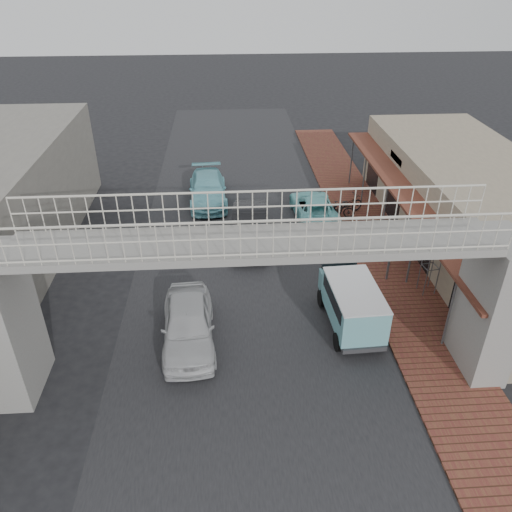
{
  "coord_description": "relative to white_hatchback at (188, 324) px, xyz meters",
  "views": [
    {
      "loc": [
        -0.78,
        -16.42,
        12.25
      ],
      "look_at": [
        0.36,
        0.8,
        1.8
      ],
      "focal_mm": 35.0,
      "sensor_mm": 36.0,
      "label": 1
    }
  ],
  "objects": [
    {
      "name": "motorcycle_near",
      "position": [
        8.11,
        9.98,
        -0.17
      ],
      "size": [
        2.06,
        1.44,
        1.03
      ],
      "primitive_type": "imported",
      "rotation": [
        0.0,
        0.0,
        2.01
      ],
      "color": "black",
      "rests_on": "sidewalk"
    },
    {
      "name": "sidewalk",
      "position": [
        8.8,
        5.14,
        -0.74
      ],
      "size": [
        3.0,
        40.0,
        0.1
      ],
      "primitive_type": "cube",
      "color": "brown",
      "rests_on": "ground"
    },
    {
      "name": "footbridge",
      "position": [
        2.3,
        -1.86,
        2.39
      ],
      "size": [
        16.4,
        2.4,
        6.34
      ],
      "color": "gray",
      "rests_on": "ground"
    },
    {
      "name": "motorcycle_far",
      "position": [
        7.6,
        9.48,
        -0.22
      ],
      "size": [
        1.63,
        0.74,
        0.94
      ],
      "primitive_type": "imported",
      "rotation": [
        0.0,
        0.0,
        1.38
      ],
      "color": "black",
      "rests_on": "sidewalk"
    },
    {
      "name": "road_strip",
      "position": [
        2.3,
        2.14,
        -0.78
      ],
      "size": [
        10.0,
        60.0,
        0.01
      ],
      "primitive_type": "cube",
      "color": "black",
      "rests_on": "ground"
    },
    {
      "name": "shophouse_row",
      "position": [
        13.27,
        6.14,
        1.22
      ],
      "size": [
        7.2,
        18.0,
        4.0
      ],
      "color": "gray",
      "rests_on": "ground"
    },
    {
      "name": "dark_sedan",
      "position": [
        2.66,
        7.28,
        0.03
      ],
      "size": [
        2.12,
        5.1,
        1.64
      ],
      "primitive_type": "imported",
      "rotation": [
        0.0,
        0.0,
        -0.08
      ],
      "color": "black",
      "rests_on": "ground"
    },
    {
      "name": "building_far_left",
      "position": [
        -8.7,
        8.14,
        1.71
      ],
      "size": [
        5.0,
        14.0,
        5.0
      ],
      "primitive_type": "cube",
      "color": "gray",
      "rests_on": "ground"
    },
    {
      "name": "angkot_far",
      "position": [
        0.51,
        12.24,
        -0.05
      ],
      "size": [
        2.3,
        5.18,
        1.48
      ],
      "primitive_type": "imported",
      "rotation": [
        0.0,
        0.0,
        0.05
      ],
      "color": "#7DCDD9",
      "rests_on": "ground"
    },
    {
      "name": "arrow_sign",
      "position": [
        9.14,
        3.33,
        1.73
      ],
      "size": [
        1.77,
        1.14,
        2.99
      ],
      "rotation": [
        0.0,
        0.0,
        -0.12
      ],
      "color": "#59595B",
      "rests_on": "sidewalk"
    },
    {
      "name": "white_hatchback",
      "position": [
        0.0,
        0.0,
        0.0
      ],
      "size": [
        2.12,
        4.73,
        1.58
      ],
      "primitive_type": "imported",
      "rotation": [
        0.0,
        0.0,
        0.06
      ],
      "color": "silver",
      "rests_on": "ground"
    },
    {
      "name": "angkot_van",
      "position": [
        6.09,
        0.48,
        0.41
      ],
      "size": [
        1.93,
        3.93,
        1.89
      ],
      "rotation": [
        0.0,
        0.0,
        0.05
      ],
      "color": "black",
      "rests_on": "ground"
    },
    {
      "name": "angkot_curb",
      "position": [
        6.22,
        9.73,
        -0.16
      ],
      "size": [
        2.3,
        4.63,
        1.26
      ],
      "primitive_type": "imported",
      "rotation": [
        0.0,
        0.0,
        3.19
      ],
      "color": "#79D2D3",
      "rests_on": "ground"
    },
    {
      "name": "ground",
      "position": [
        2.3,
        2.14,
        -0.79
      ],
      "size": [
        120.0,
        120.0,
        0.0
      ],
      "primitive_type": "plane",
      "color": "black",
      "rests_on": "ground"
    },
    {
      "name": "street_clock",
      "position": [
        9.79,
        2.43,
        1.74
      ],
      "size": [
        0.74,
        0.64,
        2.92
      ],
      "rotation": [
        0.0,
        0.0,
        0.15
      ],
      "color": "#59595B",
      "rests_on": "sidewalk"
    }
  ]
}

